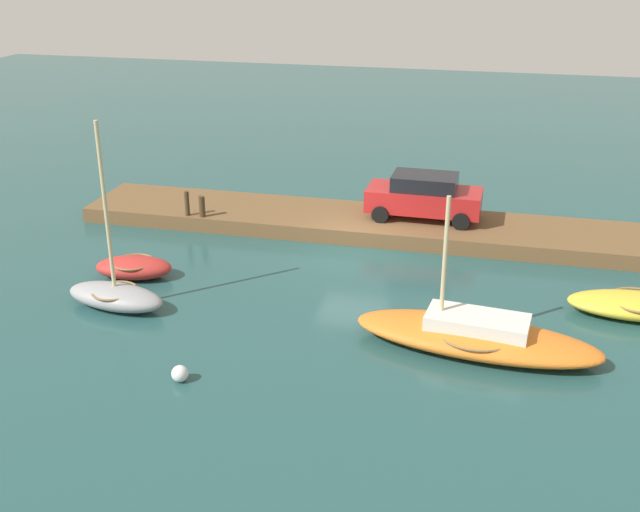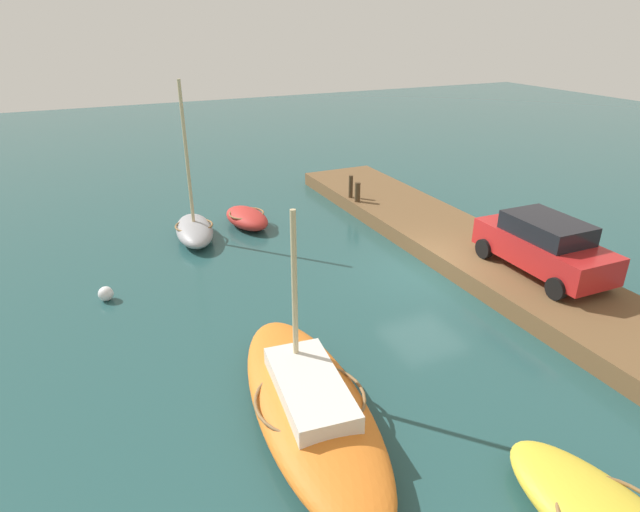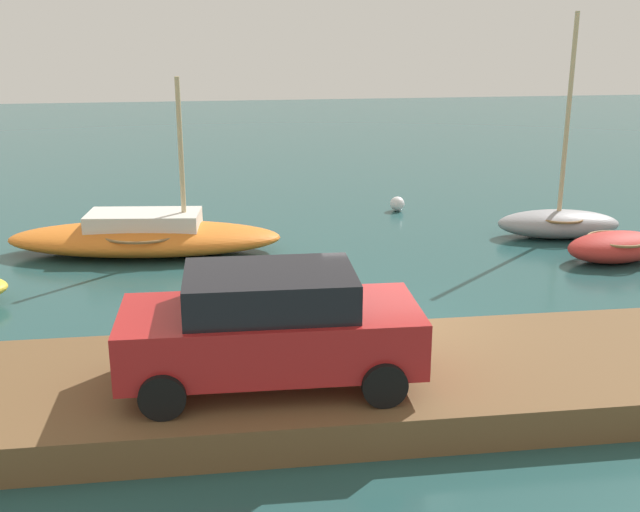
{
  "view_description": "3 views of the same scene",
  "coord_description": "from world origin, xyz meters",
  "px_view_note": "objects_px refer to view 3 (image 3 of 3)",
  "views": [
    {
      "loc": [
        -4.91,
        25.3,
        10.55
      ],
      "look_at": [
        0.53,
        3.0,
        0.95
      ],
      "focal_mm": 42.95,
      "sensor_mm": 36.0,
      "label": 1
    },
    {
      "loc": [
        -12.68,
        9.76,
        7.75
      ],
      "look_at": [
        0.52,
        3.67,
        1.15
      ],
      "focal_mm": 29.74,
      "sensor_mm": 36.0,
      "label": 2
    },
    {
      "loc": [
        -2.92,
        -13.04,
        5.79
      ],
      "look_at": [
        -0.74,
        2.83,
        0.82
      ],
      "focal_mm": 44.16,
      "sensor_mm": 36.0,
      "label": 3
    }
  ],
  "objects_px": {
    "marker_buoy": "(397,204)",
    "parked_car": "(270,326)",
    "rowboat_grey": "(558,221)",
    "sailboat_orange": "(145,236)",
    "dinghy_red": "(616,246)"
  },
  "relations": [
    {
      "from": "sailboat_orange",
      "to": "parked_car",
      "type": "xyz_separation_m",
      "value": [
        2.49,
        -8.81,
        1.02
      ]
    },
    {
      "from": "marker_buoy",
      "to": "parked_car",
      "type": "bearing_deg",
      "value": -111.3
    },
    {
      "from": "rowboat_grey",
      "to": "dinghy_red",
      "type": "relative_size",
      "value": 2.13
    },
    {
      "from": "parked_car",
      "to": "rowboat_grey",
      "type": "bearing_deg",
      "value": 47.47
    },
    {
      "from": "parked_car",
      "to": "marker_buoy",
      "type": "relative_size",
      "value": 9.83
    },
    {
      "from": "parked_car",
      "to": "marker_buoy",
      "type": "bearing_deg",
      "value": 69.79
    },
    {
      "from": "sailboat_orange",
      "to": "marker_buoy",
      "type": "relative_size",
      "value": 15.84
    },
    {
      "from": "parked_car",
      "to": "marker_buoy",
      "type": "distance_m",
      "value": 13.21
    },
    {
      "from": "rowboat_grey",
      "to": "sailboat_orange",
      "type": "xyz_separation_m",
      "value": [
        -10.87,
        0.02,
        0.0
      ]
    },
    {
      "from": "rowboat_grey",
      "to": "parked_car",
      "type": "height_order",
      "value": "rowboat_grey"
    },
    {
      "from": "rowboat_grey",
      "to": "marker_buoy",
      "type": "xyz_separation_m",
      "value": [
        -3.6,
        3.46,
        -0.22
      ]
    },
    {
      "from": "sailboat_orange",
      "to": "dinghy_red",
      "type": "relative_size",
      "value": 2.55
    },
    {
      "from": "rowboat_grey",
      "to": "sailboat_orange",
      "type": "bearing_deg",
      "value": -172.67
    },
    {
      "from": "dinghy_red",
      "to": "sailboat_orange",
      "type": "bearing_deg",
      "value": 159.87
    },
    {
      "from": "dinghy_red",
      "to": "marker_buoy",
      "type": "relative_size",
      "value": 6.2
    }
  ]
}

